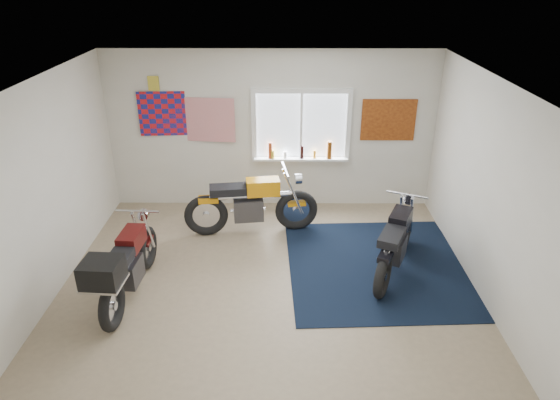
{
  "coord_description": "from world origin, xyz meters",
  "views": [
    {
      "loc": [
        0.2,
        -5.58,
        3.91
      ],
      "look_at": [
        0.16,
        0.4,
        1.06
      ],
      "focal_mm": 32.0,
      "sensor_mm": 36.0,
      "label": 1
    }
  ],
  "objects_px": {
    "navy_rug": "(377,266)",
    "black_chrome_bike": "(395,243)",
    "yellow_triumph": "(251,205)",
    "maroon_tourer": "(125,267)"
  },
  "relations": [
    {
      "from": "navy_rug",
      "to": "black_chrome_bike",
      "type": "xyz_separation_m",
      "value": [
        0.2,
        -0.09,
        0.42
      ]
    },
    {
      "from": "navy_rug",
      "to": "black_chrome_bike",
      "type": "distance_m",
      "value": 0.48
    },
    {
      "from": "navy_rug",
      "to": "yellow_triumph",
      "type": "bearing_deg",
      "value": 151.28
    },
    {
      "from": "yellow_triumph",
      "to": "maroon_tourer",
      "type": "height_order",
      "value": "yellow_triumph"
    },
    {
      "from": "black_chrome_bike",
      "to": "maroon_tourer",
      "type": "xyz_separation_m",
      "value": [
        -3.51,
        -0.73,
        0.08
      ]
    },
    {
      "from": "navy_rug",
      "to": "maroon_tourer",
      "type": "xyz_separation_m",
      "value": [
        -3.31,
        -0.82,
        0.5
      ]
    },
    {
      "from": "navy_rug",
      "to": "maroon_tourer",
      "type": "relative_size",
      "value": 1.34
    },
    {
      "from": "black_chrome_bike",
      "to": "maroon_tourer",
      "type": "bearing_deg",
      "value": 126.29
    },
    {
      "from": "navy_rug",
      "to": "black_chrome_bike",
      "type": "relative_size",
      "value": 1.45
    },
    {
      "from": "black_chrome_bike",
      "to": "yellow_triumph",
      "type": "bearing_deg",
      "value": 86.3
    }
  ]
}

